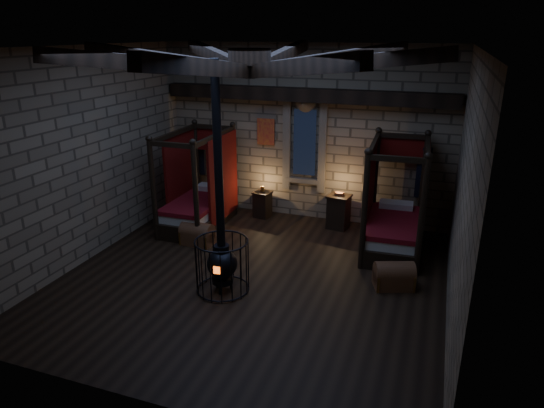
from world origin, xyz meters
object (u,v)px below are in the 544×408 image
(bed_left, at_px, (199,203))
(trunk_left, at_px, (197,234))
(trunk_right, at_px, (394,276))
(bed_right, at_px, (394,223))
(stove, at_px, (222,260))

(bed_left, xyz_separation_m, trunk_left, (0.47, -1.04, -0.33))
(bed_left, relative_size, trunk_right, 2.81)
(bed_right, relative_size, trunk_right, 2.87)
(bed_left, distance_m, trunk_right, 5.02)
(bed_left, distance_m, bed_right, 4.54)
(trunk_left, relative_size, stove, 0.18)
(trunk_right, bearing_deg, stove, -178.60)
(bed_right, distance_m, trunk_left, 4.26)
(trunk_left, height_order, stove, stove)
(bed_left, xyz_separation_m, stove, (1.86, -2.70, 0.04))
(bed_right, xyz_separation_m, stove, (-2.68, -2.88, 0.03))
(bed_right, relative_size, trunk_left, 3.22)
(bed_left, bearing_deg, bed_right, 1.60)
(bed_right, height_order, stove, stove)
(trunk_left, xyz_separation_m, trunk_right, (4.29, -0.52, 0.00))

